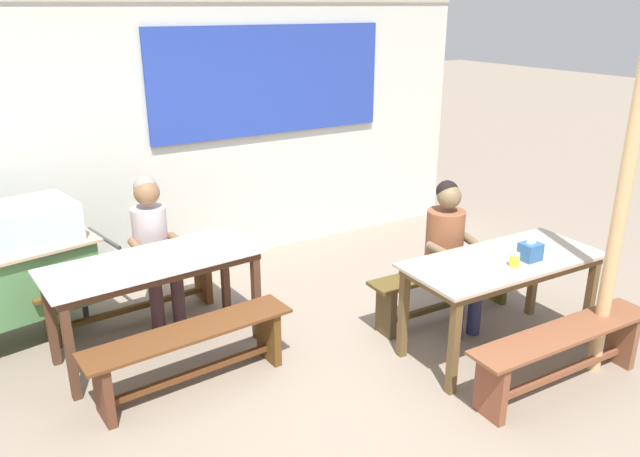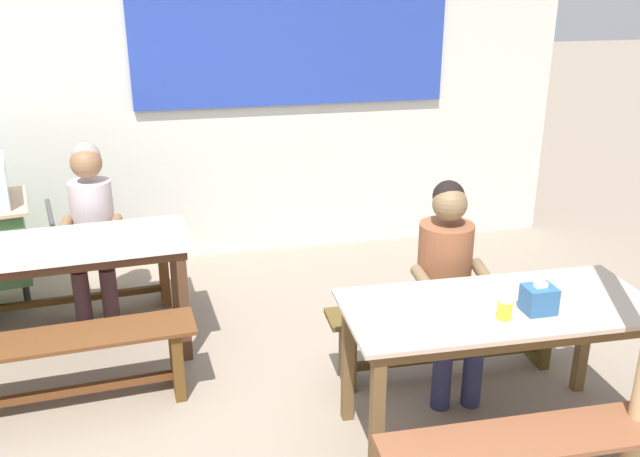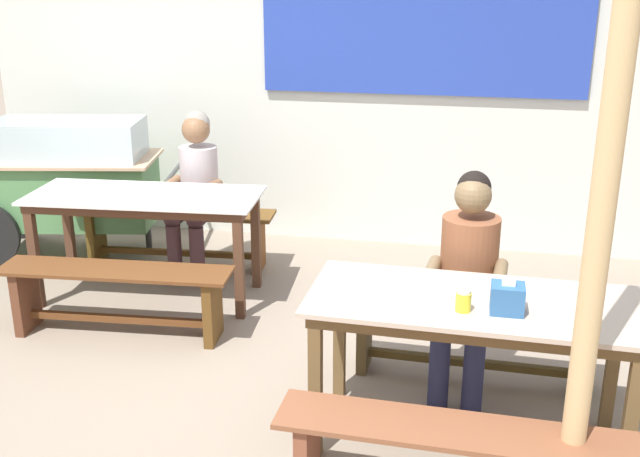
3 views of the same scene
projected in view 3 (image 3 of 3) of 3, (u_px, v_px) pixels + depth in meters
ground_plane at (254, 379)px, 4.38m from camera, size 40.00×40.00×0.00m
backdrop_wall at (339, 69)px, 6.26m from camera, size 6.14×0.23×2.79m
dining_table_far at (145, 206)px, 5.28m from camera, size 1.65×0.78×0.77m
dining_table_near at (473, 315)px, 3.59m from camera, size 1.58×0.72×0.77m
bench_far_back at (176, 229)px, 5.98m from camera, size 1.59×0.43×0.46m
bench_far_front at (117, 292)px, 4.83m from camera, size 1.51×0.43×0.46m
bench_near_back at (473, 331)px, 4.28m from camera, size 1.49×0.29×0.46m
food_cart at (69, 176)px, 6.17m from camera, size 1.81×0.99×1.11m
person_right_near_table at (467, 271)px, 4.10m from camera, size 0.45×0.56×1.24m
person_center_facing at (196, 183)px, 5.75m from camera, size 0.40×0.55×1.25m
tissue_box at (507, 298)px, 3.41m from camera, size 0.15×0.13×0.16m
condiment_jar at (463, 300)px, 3.43m from camera, size 0.07×0.07×0.11m
wooden_support_post at (597, 246)px, 2.77m from camera, size 0.10×0.10×2.57m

